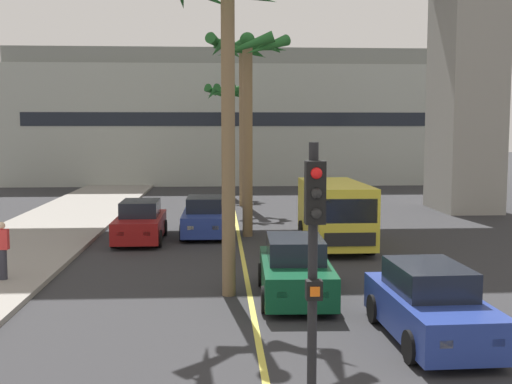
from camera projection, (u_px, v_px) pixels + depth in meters
name	position (u px, v px, depth m)	size (l,w,h in m)	color
lane_stripe_center	(240.00, 245.00, 23.92)	(0.14, 56.00, 0.01)	#DBCC4C
pier_building_backdrop	(228.00, 119.00, 50.97)	(33.41, 8.04, 10.20)	#ADB2A8
car_queue_front	(430.00, 306.00, 13.22)	(1.94, 4.15, 1.56)	navy
car_queue_second	(295.00, 270.00, 16.47)	(1.94, 4.16, 1.56)	#0C4728
car_queue_third	(140.00, 223.00, 24.66)	(1.85, 4.11, 1.56)	maroon
car_queue_fourth	(205.00, 218.00, 26.03)	(1.86, 4.11, 1.56)	navy
delivery_van	(335.00, 212.00, 23.44)	(2.21, 5.27, 2.36)	yellow
traffic_light_median_near	(314.00, 264.00, 7.87)	(0.24, 0.37, 4.20)	black
traffic_light_median_far	(229.00, 180.00, 20.27)	(0.24, 0.37, 4.20)	black
palm_tree_near_median	(243.00, 82.00, 35.14)	(2.65, 2.63, 9.16)	brown
palm_tree_mid_median	(227.00, 105.00, 40.95)	(3.08, 3.10, 7.18)	brown
palm_tree_far_median	(248.00, 73.00, 25.26)	(3.39, 3.49, 8.07)	brown
palm_tree_farthest_median	(229.00, 17.00, 16.07)	(3.71, 3.72, 8.47)	brown
pedestrian_near_crosswalk	(2.00, 250.00, 17.82)	(0.34, 0.22, 1.62)	#2D2D38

